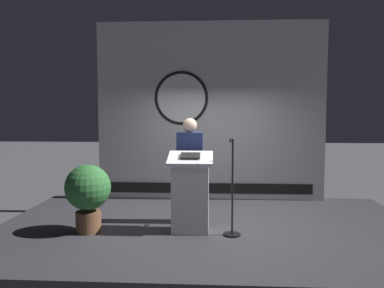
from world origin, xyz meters
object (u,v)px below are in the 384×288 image
podium (190,193)px  speaker_person (190,169)px  microphone_stand (232,201)px  potted_plant (88,192)px

podium → speaker_person: size_ratio=0.71×
podium → microphone_stand: (0.59, -0.08, -0.08)m
speaker_person → microphone_stand: (0.63, -0.56, -0.35)m
podium → microphone_stand: size_ratio=0.85×
microphone_stand → potted_plant: (-2.05, -0.03, 0.11)m
microphone_stand → potted_plant: microphone_stand is taller
speaker_person → potted_plant: size_ratio=1.67×
podium → microphone_stand: bearing=-8.1°
microphone_stand → potted_plant: bearing=-179.3°
potted_plant → speaker_person: bearing=22.6°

